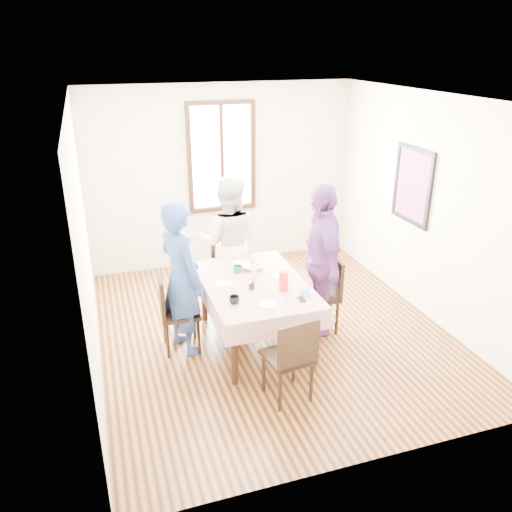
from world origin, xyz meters
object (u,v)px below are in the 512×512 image
Objects in this scene: person_far at (230,243)px; chair_near at (288,356)px; dining_table at (255,313)px; chair_far at (230,271)px; person_left at (180,278)px; person_right at (320,260)px; chair_right at (319,295)px; chair_left at (180,312)px.

chair_near is at bearing 111.94° from person_far.
dining_table is 1.65× the size of chair_far.
person_far reaches higher than chair_far.
chair_far is 0.40m from person_far.
person_left is at bearing 69.37° from person_far.
person_far is 0.95× the size of person_right.
person_left reaches higher than dining_table.
person_far is (0.80, 0.87, -0.01)m from person_left.
chair_near is 0.50× the size of person_right.
chair_right is 0.52× the size of person_left.
person_left reaches higher than chair_near.
chair_left is 1.21m from chair_far.
chair_left is at bearing 117.06° from chair_near.
person_left is (-0.80, -0.89, 0.41)m from chair_far.
person_far reaches higher than chair_right.
person_left reaches higher than chair_left.
chair_right is (0.82, 0.05, 0.08)m from dining_table.
person_left is (-0.80, 0.14, 0.49)m from dining_table.
chair_near is at bearing -168.16° from person_left.
chair_far is (0.82, 0.89, 0.00)m from chair_left.
chair_far is 1.26m from person_left.
person_left is (-0.80, 1.17, 0.41)m from chair_near.
person_far reaches higher than dining_table.
dining_table is 1.65× the size of chair_near.
person_far is at bearing 92.14° from chair_far.
chair_right is 1.28m from chair_far.
person_right is (-0.02, 0.00, 0.45)m from chair_right.
dining_table is 0.84m from chair_left.
chair_left is at bearing -84.63° from person_right.
person_far is (0.00, 1.01, 0.48)m from dining_table.
person_far is at bearing -65.08° from person_left.
chair_right is (1.64, -0.09, 0.00)m from chair_left.
person_right is (0.80, 1.08, 0.45)m from chair_near.
dining_table is at bearing -122.47° from person_left.
chair_near is (-0.00, -2.06, 0.00)m from chair_far.
person_right is at bearing 45.38° from chair_near.
person_left is 1.18m from person_far.
chair_far is 1.00× the size of chair_near.
chair_left is 1.68m from person_right.
chair_far is (-0.00, 1.03, 0.08)m from dining_table.
dining_table is 0.96m from person_right.
chair_right is 1.33m from person_far.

